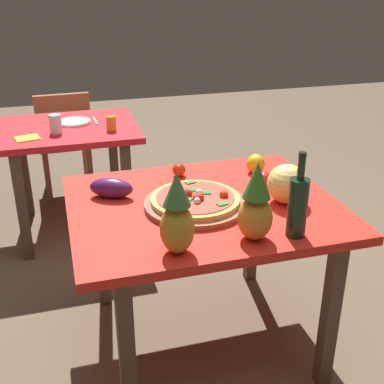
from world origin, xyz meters
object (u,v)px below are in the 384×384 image
Objects in this scene: pineapple_left at (177,218)px; dinner_plate at (74,122)px; display_table at (203,221)px; tomato_beside_pepper at (264,179)px; dining_chair at (65,138)px; wine_bottle at (298,205)px; melon at (287,184)px; eggplant at (111,188)px; drinking_glass_water at (55,124)px; tomato_near_board at (179,170)px; knife_utensil at (95,121)px; pineapple_right at (256,205)px; bell_pepper at (256,164)px; napkin_folded at (27,138)px; fork_utensil at (52,124)px; pizza_board at (195,204)px; background_table at (69,144)px; pizza at (195,199)px; drinking_glass_juice at (111,123)px.

dinner_plate is at bearing 98.13° from pineapple_left.
display_table is 0.37m from tomato_beside_pepper.
wine_bottle is (0.79, -2.32, 0.39)m from dining_chair.
dining_chair is 4.87× the size of melon.
drinking_glass_water is at bearing 101.17° from eggplant.
tomato_near_board is 0.36× the size of knife_utensil.
dinner_plate is (-0.82, 1.50, -0.08)m from melon.
pineapple_right is at bearing -66.61° from drinking_glass_water.
pineapple_right is 0.52m from tomato_beside_pepper.
pineapple_left is 3.09× the size of bell_pepper.
pineapple_left is 4.76× the size of tomato_near_board.
napkin_folded is at bearing -151.92° from knife_utensil.
wine_bottle reaches higher than display_table.
fork_utensil reaches higher than display_table.
pizza_board is 0.40m from pineapple_left.
eggplant is at bearing -83.29° from background_table.
pineapple_left is at bearing -116.23° from pizza.
pineapple_left is at bearing -131.81° from bell_pepper.
pizza_board is 3.80× the size of drinking_glass_water.
bell_pepper is at bearing 7.44° from eggplant.
bell_pepper reaches higher than dinner_plate.
drinking_glass_juice is 0.32m from dinner_plate.
dinner_plate reaches higher than napkin_folded.
bell_pepper is 1.11× the size of drinking_glass_juice.
wine_bottle reaches higher than dinner_plate.
drinking_glass_water is at bearing -146.82° from knife_utensil.
tomato_near_board is (-0.02, 0.33, 0.12)m from display_table.
dinner_plate is at bearing 108.27° from display_table.
eggplant is 3.05× the size of tomato_near_board.
pizza_board is at bearing -93.46° from tomato_near_board.
pizza is 2.14× the size of fork_utensil.
drinking_glass_water is (-0.06, -0.72, 0.32)m from dining_chair.
melon is (0.40, -0.06, 0.05)m from pizza.
pineapple_left is at bearing -88.86° from knife_utensil.
dinner_plate is (0.06, -0.53, 0.27)m from dining_chair.
wine_bottle is 0.47m from pineapple_left.
dinner_plate is at bearing 112.24° from tomato_near_board.
tomato_near_board reaches higher than pizza_board.
pineapple_left is 1.73× the size of knife_utensil.
knife_utensil is at bearing 0.00° from dinner_plate.
wine_bottle reaches higher than dining_chair.
tomato_beside_pepper is (0.07, 0.47, -0.09)m from wine_bottle.
bell_pepper is at bearing 81.00° from tomato_beside_pepper.
pizza_board is 0.36m from tomato_near_board.
background_table is at bearing 100.12° from pineapple_left.
pizza is (0.00, -0.00, 0.03)m from pizza_board.
pineapple_left is 2.23× the size of napkin_folded.
tomato_beside_pepper is (0.71, -0.07, -0.01)m from eggplant.
dinner_plate is at bearing 107.63° from pineapple_right.
dining_chair is at bearing 76.13° from fork_utensil.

